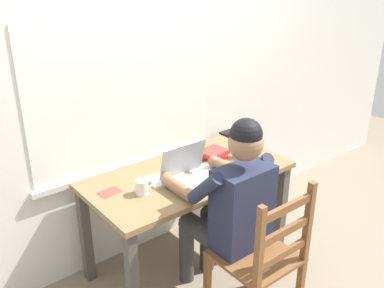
{
  "coord_description": "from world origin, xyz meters",
  "views": [
    {
      "loc": [
        -1.54,
        -1.98,
        2.0
      ],
      "look_at": [
        -0.01,
        -0.05,
        0.95
      ],
      "focal_mm": 40.24,
      "sensor_mm": 36.0,
      "label": 1
    }
  ],
  "objects_px": {
    "desk": "(188,186)",
    "book_stack_main": "(214,154)",
    "wooden_chair": "(262,260)",
    "coffee_mug_dark": "(243,150)",
    "laptop": "(191,174)",
    "computer_mouse": "(222,171)",
    "coffee_mug_white": "(142,187)",
    "landscape_photo_print": "(109,192)",
    "seated_person": "(229,204)"
  },
  "relations": [
    {
      "from": "desk",
      "to": "book_stack_main",
      "type": "bearing_deg",
      "value": 12.22
    },
    {
      "from": "desk",
      "to": "book_stack_main",
      "type": "xyz_separation_m",
      "value": [
        0.28,
        0.06,
        0.14
      ]
    },
    {
      "from": "wooden_chair",
      "to": "coffee_mug_dark",
      "type": "height_order",
      "value": "wooden_chair"
    },
    {
      "from": "laptop",
      "to": "computer_mouse",
      "type": "bearing_deg",
      "value": -8.46
    },
    {
      "from": "coffee_mug_white",
      "to": "book_stack_main",
      "type": "relative_size",
      "value": 0.6
    },
    {
      "from": "coffee_mug_dark",
      "to": "landscape_photo_print",
      "type": "xyz_separation_m",
      "value": [
        -0.98,
        0.13,
        -0.05
      ]
    },
    {
      "from": "seated_person",
      "to": "coffee_mug_white",
      "type": "relative_size",
      "value": 10.75
    },
    {
      "from": "landscape_photo_print",
      "to": "wooden_chair",
      "type": "bearing_deg",
      "value": -63.03
    },
    {
      "from": "desk",
      "to": "coffee_mug_white",
      "type": "relative_size",
      "value": 11.54
    },
    {
      "from": "laptop",
      "to": "coffee_mug_white",
      "type": "relative_size",
      "value": 2.83
    },
    {
      "from": "desk",
      "to": "wooden_chair",
      "type": "distance_m",
      "value": 0.72
    },
    {
      "from": "coffee_mug_dark",
      "to": "desk",
      "type": "bearing_deg",
      "value": 173.69
    },
    {
      "from": "desk",
      "to": "wooden_chair",
      "type": "height_order",
      "value": "wooden_chair"
    },
    {
      "from": "book_stack_main",
      "to": "landscape_photo_print",
      "type": "bearing_deg",
      "value": 178.2
    },
    {
      "from": "computer_mouse",
      "to": "wooden_chair",
      "type": "bearing_deg",
      "value": -108.38
    },
    {
      "from": "coffee_mug_dark",
      "to": "seated_person",
      "type": "bearing_deg",
      "value": -142.08
    },
    {
      "from": "landscape_photo_print",
      "to": "coffee_mug_dark",
      "type": "bearing_deg",
      "value": -13.83
    },
    {
      "from": "desk",
      "to": "landscape_photo_print",
      "type": "bearing_deg",
      "value": 170.86
    },
    {
      "from": "seated_person",
      "to": "coffee_mug_dark",
      "type": "bearing_deg",
      "value": 37.92
    },
    {
      "from": "laptop",
      "to": "coffee_mug_white",
      "type": "bearing_deg",
      "value": 168.66
    },
    {
      "from": "computer_mouse",
      "to": "coffee_mug_white",
      "type": "bearing_deg",
      "value": 169.84
    },
    {
      "from": "coffee_mug_white",
      "to": "book_stack_main",
      "type": "xyz_separation_m",
      "value": [
        0.66,
        0.11,
        -0.01
      ]
    },
    {
      "from": "coffee_mug_dark",
      "to": "coffee_mug_white",
      "type": "bearing_deg",
      "value": -179.96
    },
    {
      "from": "desk",
      "to": "coffee_mug_dark",
      "type": "xyz_separation_m",
      "value": [
        0.45,
        -0.05,
        0.15
      ]
    },
    {
      "from": "computer_mouse",
      "to": "coffee_mug_dark",
      "type": "distance_m",
      "value": 0.31
    },
    {
      "from": "computer_mouse",
      "to": "seated_person",
      "type": "bearing_deg",
      "value": -124.17
    },
    {
      "from": "seated_person",
      "to": "book_stack_main",
      "type": "height_order",
      "value": "seated_person"
    },
    {
      "from": "laptop",
      "to": "coffee_mug_dark",
      "type": "height_order",
      "value": "laptop"
    },
    {
      "from": "laptop",
      "to": "seated_person",
      "type": "bearing_deg",
      "value": -82.21
    },
    {
      "from": "laptop",
      "to": "computer_mouse",
      "type": "height_order",
      "value": "laptop"
    },
    {
      "from": "desk",
      "to": "seated_person",
      "type": "height_order",
      "value": "seated_person"
    },
    {
      "from": "book_stack_main",
      "to": "computer_mouse",
      "type": "bearing_deg",
      "value": -118.86
    },
    {
      "from": "wooden_chair",
      "to": "coffee_mug_white",
      "type": "distance_m",
      "value": 0.8
    },
    {
      "from": "laptop",
      "to": "coffee_mug_white",
      "type": "xyz_separation_m",
      "value": [
        -0.32,
        0.06,
        -0.01
      ]
    },
    {
      "from": "coffee_mug_white",
      "to": "desk",
      "type": "bearing_deg",
      "value": 7.51
    },
    {
      "from": "computer_mouse",
      "to": "book_stack_main",
      "type": "bearing_deg",
      "value": 61.14
    },
    {
      "from": "laptop",
      "to": "book_stack_main",
      "type": "bearing_deg",
      "value": 27.22
    },
    {
      "from": "computer_mouse",
      "to": "coffee_mug_dark",
      "type": "relative_size",
      "value": 0.86
    },
    {
      "from": "desk",
      "to": "computer_mouse",
      "type": "bearing_deg",
      "value": -42.41
    },
    {
      "from": "coffee_mug_white",
      "to": "landscape_photo_print",
      "type": "xyz_separation_m",
      "value": [
        -0.15,
        0.14,
        -0.04
      ]
    },
    {
      "from": "wooden_chair",
      "to": "landscape_photo_print",
      "type": "bearing_deg",
      "value": 122.96
    },
    {
      "from": "desk",
      "to": "laptop",
      "type": "bearing_deg",
      "value": -118.64
    },
    {
      "from": "desk",
      "to": "coffee_mug_dark",
      "type": "relative_size",
      "value": 11.55
    },
    {
      "from": "landscape_photo_print",
      "to": "laptop",
      "type": "bearing_deg",
      "value": -29.15
    },
    {
      "from": "wooden_chair",
      "to": "coffee_mug_white",
      "type": "xyz_separation_m",
      "value": [
        -0.36,
        0.65,
        0.31
      ]
    },
    {
      "from": "laptop",
      "to": "coffee_mug_dark",
      "type": "relative_size",
      "value": 2.84
    },
    {
      "from": "wooden_chair",
      "to": "coffee_mug_dark",
      "type": "distance_m",
      "value": 0.86
    },
    {
      "from": "wooden_chair",
      "to": "coffee_mug_dark",
      "type": "relative_size",
      "value": 8.14
    },
    {
      "from": "computer_mouse",
      "to": "book_stack_main",
      "type": "height_order",
      "value": "book_stack_main"
    },
    {
      "from": "seated_person",
      "to": "wooden_chair",
      "type": "xyz_separation_m",
      "value": [
        0.0,
        -0.28,
        -0.22
      ]
    }
  ]
}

